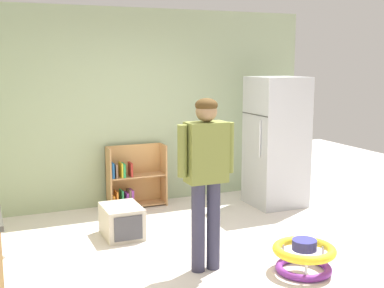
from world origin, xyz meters
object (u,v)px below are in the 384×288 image
(standing_person, at_px, (206,169))
(pet_carrier, at_px, (122,221))
(refrigerator, at_px, (276,142))
(baby_walker, at_px, (304,256))
(bookshelf, at_px, (132,181))

(standing_person, xyz_separation_m, pet_carrier, (-0.50, 1.22, -0.82))
(refrigerator, xyz_separation_m, baby_walker, (-0.98, -2.06, -0.73))
(baby_walker, bearing_deg, refrigerator, 64.46)
(standing_person, relative_size, pet_carrier, 3.01)
(refrigerator, relative_size, bookshelf, 2.09)
(pet_carrier, bearing_deg, bookshelf, 67.67)
(bookshelf, bearing_deg, pet_carrier, -112.33)
(bookshelf, distance_m, pet_carrier, 1.21)
(standing_person, distance_m, baby_walker, 1.26)
(pet_carrier, bearing_deg, refrigerator, 10.33)
(refrigerator, bearing_deg, pet_carrier, -169.67)
(baby_walker, bearing_deg, pet_carrier, 129.30)
(standing_person, relative_size, baby_walker, 2.75)
(pet_carrier, bearing_deg, baby_walker, -50.70)
(refrigerator, distance_m, bookshelf, 2.06)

